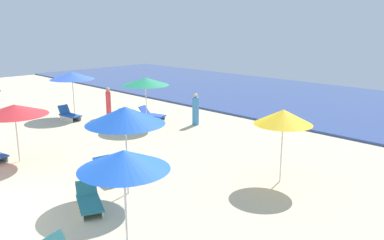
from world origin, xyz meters
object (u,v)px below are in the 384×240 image
umbrella_4 (146,81)px  beachgoer_0 (196,110)px  lounge_chair_1_0 (69,115)px  umbrella_7 (124,160)px  umbrella_2 (14,110)px  umbrella_1 (72,76)px  umbrella_3 (283,117)px  lounge_chair_4_1 (129,117)px  lounge_chair_6_0 (109,172)px  lounge_chair_4_0 (152,115)px  beachgoer_1 (108,102)px  umbrella_6 (125,115)px  lounge_chair_6_1 (89,201)px

umbrella_4 → beachgoer_0: bearing=49.8°
lounge_chair_1_0 → umbrella_7: bearing=-118.3°
umbrella_4 → umbrella_2: bearing=-82.6°
umbrella_1 → umbrella_2: umbrella_1 is taller
lounge_chair_1_0 → umbrella_3: 13.43m
lounge_chair_1_0 → umbrella_2: size_ratio=0.58×
lounge_chair_4_1 → lounge_chair_6_0: bearing=-137.1°
lounge_chair_4_0 → beachgoer_0: (2.66, 0.83, 0.54)m
umbrella_3 → lounge_chair_4_0: 10.75m
umbrella_3 → umbrella_7: size_ratio=0.98×
lounge_chair_1_0 → umbrella_3: size_ratio=0.58×
beachgoer_0 → beachgoer_1: (-5.02, -2.11, 0.02)m
lounge_chair_1_0 → umbrella_4: (4.04, 2.27, 2.06)m
umbrella_1 → lounge_chair_6_0: umbrella_1 is taller
beachgoer_1 → lounge_chair_4_1: bearing=58.9°
lounge_chair_6_0 → beachgoer_1: (-8.30, 5.44, 0.55)m
umbrella_7 → umbrella_1: bearing=155.7°
umbrella_2 → umbrella_6: umbrella_6 is taller
lounge_chair_4_0 → lounge_chair_6_0: (5.94, -6.72, 0.01)m
beachgoer_1 → lounge_chair_4_0: bearing=85.3°
umbrella_1 → lounge_chair_1_0: size_ratio=1.76×
lounge_chair_6_1 → beachgoer_1: (-9.83, 7.12, 0.57)m
umbrella_3 → beachgoer_0: bearing=155.0°
umbrella_6 → lounge_chair_6_1: (0.10, -1.45, -2.31)m
lounge_chair_4_1 → umbrella_7: (10.64, -7.78, 2.08)m
umbrella_3 → beachgoer_1: bearing=173.6°
lounge_chair_1_0 → lounge_chair_4_1: 3.40m
umbrella_1 → umbrella_7: (13.84, -6.24, -0.03)m
beachgoer_1 → beachgoer_0: bearing=79.6°
umbrella_1 → umbrella_6: bearing=-20.8°
umbrella_3 → umbrella_4: 9.35m
umbrella_4 → umbrella_7: (9.19, -7.85, -0.02)m
umbrella_4 → umbrella_6: bearing=-42.3°
lounge_chair_1_0 → beachgoer_0: beachgoer_0 is taller
umbrella_2 → lounge_chair_4_0: 8.59m
umbrella_3 → beachgoer_1: umbrella_3 is taller
lounge_chair_6_1 → umbrella_1: bearing=86.1°
umbrella_4 → lounge_chair_4_0: size_ratio=1.58×
lounge_chair_1_0 → umbrella_7: umbrella_7 is taller
umbrella_3 → beachgoer_0: umbrella_3 is taller
umbrella_7 → beachgoer_0: size_ratio=1.51×
lounge_chair_4_0 → lounge_chair_6_1: (7.48, -8.39, -0.01)m
lounge_chair_1_0 → lounge_chair_6_1: 11.65m
umbrella_1 → umbrella_7: size_ratio=1.01×
lounge_chair_1_0 → umbrella_6: (10.43, -3.54, 2.26)m
lounge_chair_6_1 → lounge_chair_4_0: bearing=64.7°
umbrella_1 → umbrella_2: 7.77m
umbrella_1 → lounge_chair_6_1: umbrella_1 is taller
lounge_chair_4_1 → lounge_chair_6_1: 10.71m
umbrella_1 → umbrella_2: size_ratio=1.03×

